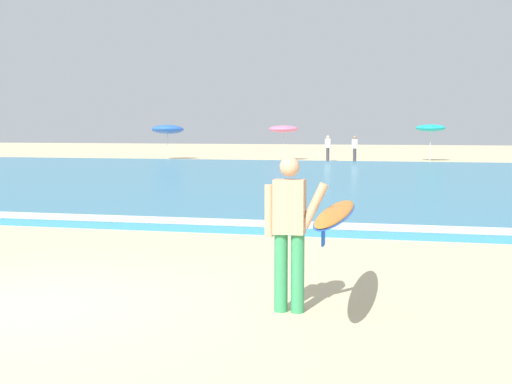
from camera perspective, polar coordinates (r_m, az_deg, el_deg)
name	(u,v)px	position (r m, az deg, el deg)	size (l,w,h in m)	color
ground_plane	(32,307)	(8.58, -17.53, -8.84)	(160.00, 160.00, 0.00)	beige
sea	(314,179)	(27.48, 4.70, 1.04)	(120.00, 28.00, 0.14)	teal
surf_foam	(208,221)	(14.47, -3.86, -2.37)	(120.00, 0.91, 0.01)	white
surfer_with_board	(313,220)	(7.77, 4.64, -2.27)	(0.98, 2.86, 1.73)	#338E56
beach_umbrella_0	(168,129)	(46.68, -7.11, 5.02)	(2.09, 2.11, 2.28)	beige
beach_umbrella_1	(283,129)	(45.13, 2.21, 5.09)	(1.87, 1.88, 2.22)	beige
beach_umbrella_2	(431,128)	(45.05, 13.86, 5.02)	(1.81, 1.82, 2.26)	beige
beachgoer_near_row_left	(355,148)	(42.31, 7.94, 3.50)	(0.32, 0.20, 1.58)	#383842
beachgoer_near_row_mid	(328,148)	(43.76, 5.79, 3.58)	(0.32, 0.20, 1.58)	#383842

